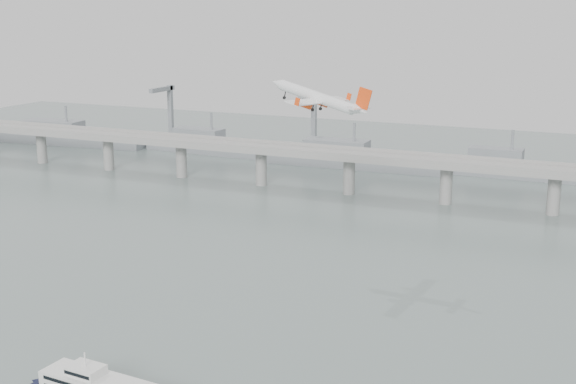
% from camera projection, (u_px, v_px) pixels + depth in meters
% --- Properties ---
extents(ground, '(900.00, 900.00, 0.00)m').
position_uv_depth(ground, '(205.00, 366.00, 206.57)').
color(ground, slate).
rests_on(ground, ground).
extents(bridge, '(800.00, 22.00, 23.90)m').
position_uv_depth(bridge, '(404.00, 165.00, 380.61)').
color(bridge, gray).
rests_on(bridge, ground).
extents(distant_fleet, '(453.00, 60.90, 40.00)m').
position_uv_depth(distant_fleet, '(201.00, 145.00, 501.85)').
color(distant_fleet, slate).
rests_on(distant_fleet, ground).
extents(airliner, '(42.40, 38.58, 13.00)m').
position_uv_depth(airliner, '(319.00, 98.00, 280.75)').
color(airliner, white).
rests_on(airliner, ground).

